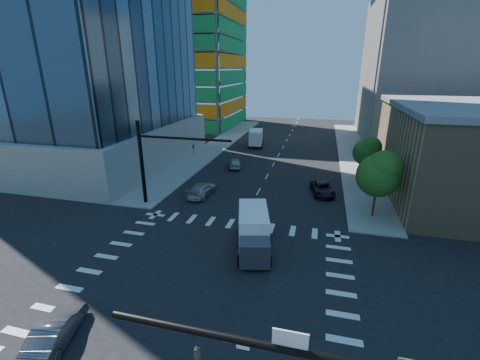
% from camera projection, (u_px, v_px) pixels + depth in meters
% --- Properties ---
extents(ground, '(160.00, 160.00, 0.00)m').
position_uv_depth(ground, '(209.00, 282.00, 22.54)').
color(ground, black).
rests_on(ground, ground).
extents(road_markings, '(20.00, 20.00, 0.01)m').
position_uv_depth(road_markings, '(209.00, 282.00, 22.54)').
color(road_markings, silver).
rests_on(road_markings, ground).
extents(sidewalk_ne, '(5.00, 60.00, 0.15)m').
position_uv_depth(sidewalk_ne, '(353.00, 153.00, 56.17)').
color(sidewalk_ne, gray).
rests_on(sidewalk_ne, ground).
extents(sidewalk_nw, '(5.00, 60.00, 0.15)m').
position_uv_depth(sidewalk_nw, '(217.00, 145.00, 62.02)').
color(sidewalk_nw, gray).
rests_on(sidewalk_nw, ground).
extents(construction_building, '(25.16, 34.50, 70.60)m').
position_uv_depth(construction_building, '(185.00, 23.00, 77.46)').
color(construction_building, slate).
rests_on(construction_building, ground).
extents(bg_building_ne, '(24.00, 30.00, 28.00)m').
position_uv_depth(bg_building_ne, '(434.00, 69.00, 61.90)').
color(bg_building_ne, '#67625D').
rests_on(bg_building_ne, ground).
extents(signal_mast_nw, '(10.20, 0.40, 9.00)m').
position_uv_depth(signal_mast_nw, '(154.00, 156.00, 33.58)').
color(signal_mast_nw, black).
rests_on(signal_mast_nw, sidewalk_nw).
extents(tree_south, '(4.16, 4.16, 6.82)m').
position_uv_depth(tree_south, '(380.00, 173.00, 30.76)').
color(tree_south, '#382316').
rests_on(tree_south, sidewalk_ne).
extents(tree_north, '(3.54, 3.52, 5.78)m').
position_uv_depth(tree_north, '(368.00, 151.00, 41.89)').
color(tree_north, '#382316').
rests_on(tree_north, sidewalk_ne).
extents(car_nb_far, '(3.26, 5.33, 1.38)m').
position_uv_depth(car_nb_far, '(322.00, 189.00, 38.06)').
color(car_nb_far, black).
rests_on(car_nb_far, ground).
extents(car_sb_near, '(2.30, 5.19, 1.48)m').
position_uv_depth(car_sb_near, '(202.00, 189.00, 37.66)').
color(car_sb_near, '#B4B4B4').
rests_on(car_sb_near, ground).
extents(car_sb_mid, '(2.97, 4.72, 1.50)m').
position_uv_depth(car_sb_mid, '(235.00, 163.00, 48.18)').
color(car_sb_mid, '#969A9D').
rests_on(car_sb_mid, ground).
extents(car_sb_cross, '(2.73, 4.80, 1.50)m').
position_uv_depth(car_sb_cross, '(56.00, 330.00, 17.41)').
color(car_sb_cross, '#4C4C51').
rests_on(car_sb_cross, ground).
extents(box_truck_near, '(3.96, 6.49, 3.17)m').
position_uv_depth(box_truck_near, '(254.00, 235.00, 26.01)').
color(box_truck_near, black).
rests_on(box_truck_near, ground).
extents(box_truck_far, '(3.38, 6.30, 3.15)m').
position_uv_depth(box_truck_far, '(256.00, 138.00, 61.80)').
color(box_truck_far, black).
rests_on(box_truck_far, ground).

